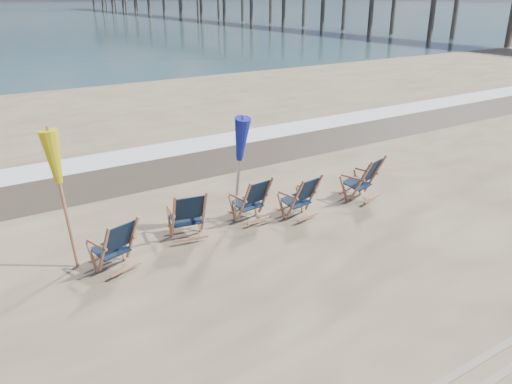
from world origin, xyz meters
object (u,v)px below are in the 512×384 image
beach_chair_2 (266,197)px  beach_chair_3 (314,194)px  beach_chair_0 (133,240)px  beach_chair_4 (375,176)px  umbrella_blue (238,142)px  beach_chair_1 (204,214)px  umbrella_yellow (58,165)px

beach_chair_2 → beach_chair_3: size_ratio=1.01×
beach_chair_3 → beach_chair_0: bearing=-9.6°
beach_chair_4 → umbrella_blue: bearing=-24.1°
beach_chair_4 → beach_chair_1: bearing=-19.6°
beach_chair_0 → beach_chair_3: size_ratio=1.01×
beach_chair_3 → umbrella_yellow: umbrella_yellow is taller
beach_chair_1 → beach_chair_2: bearing=-166.1°
umbrella_yellow → beach_chair_3: bearing=-7.2°
beach_chair_4 → umbrella_yellow: size_ratio=0.45×
beach_chair_4 → beach_chair_3: bearing=-14.6°
beach_chair_1 → beach_chair_2: 1.43m
beach_chair_2 → beach_chair_4: (2.66, -0.35, 0.03)m
beach_chair_4 → umbrella_yellow: 6.57m
beach_chair_0 → beach_chair_2: 2.90m
beach_chair_4 → umbrella_yellow: (-6.42, 0.55, 1.27)m
beach_chair_0 → umbrella_yellow: bearing=-48.9°
beach_chair_1 → beach_chair_3: 2.36m
beach_chair_0 → beach_chair_4: bearing=162.9°
beach_chair_1 → beach_chair_4: bearing=-173.3°
beach_chair_2 → beach_chair_1: bearing=-2.9°
beach_chair_2 → umbrella_blue: (-0.57, 0.11, 1.20)m
beach_chair_0 → beach_chair_4: 5.54m
beach_chair_4 → beach_chair_2: bearing=-23.5°
beach_chair_0 → beach_chair_1: 1.48m
beach_chair_1 → umbrella_blue: bearing=-156.3°
beach_chair_3 → beach_chair_4: beach_chair_4 is taller
beach_chair_1 → beach_chair_3: (2.34, -0.30, -0.02)m
beach_chair_1 → beach_chair_4: 4.10m
beach_chair_1 → beach_chair_3: bearing=-177.1°
beach_chair_0 → umbrella_blue: umbrella_blue is taller
beach_chair_0 → umbrella_yellow: size_ratio=0.42×
beach_chair_1 → beach_chair_2: size_ratio=1.03×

